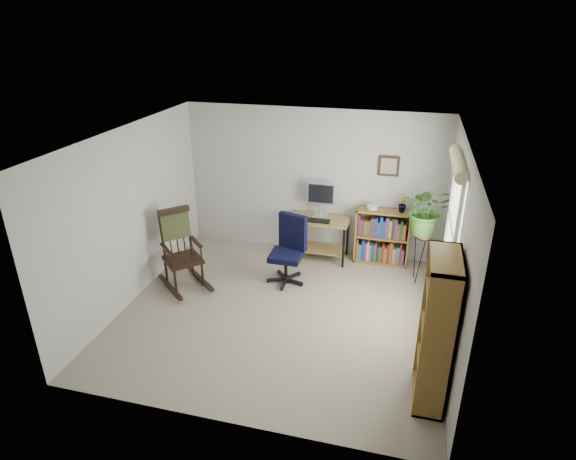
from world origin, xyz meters
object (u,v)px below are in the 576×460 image
(office_chair, at_px, (286,251))
(low_bookshelf, at_px, (382,237))
(rocking_chair, at_px, (182,250))
(tall_bookshelf, at_px, (437,331))
(desk, at_px, (318,238))

(office_chair, distance_m, low_bookshelf, 1.67)
(rocking_chair, relative_size, tall_bookshelf, 0.72)
(office_chair, distance_m, rocking_chair, 1.50)
(desk, xyz_separation_m, low_bookshelf, (1.01, 0.12, 0.10))
(desk, bearing_deg, office_chair, -109.12)
(desk, distance_m, rocking_chair, 2.23)
(rocking_chair, height_order, low_bookshelf, rocking_chair)
(office_chair, relative_size, tall_bookshelf, 0.64)
(office_chair, xyz_separation_m, tall_bookshelf, (2.06, -1.91, 0.30))
(office_chair, relative_size, rocking_chair, 0.88)
(low_bookshelf, bearing_deg, rocking_chair, -151.46)
(desk, distance_m, office_chair, 0.96)
(office_chair, height_order, rocking_chair, rocking_chair)
(tall_bookshelf, bearing_deg, desk, 121.88)
(desk, relative_size, office_chair, 0.93)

